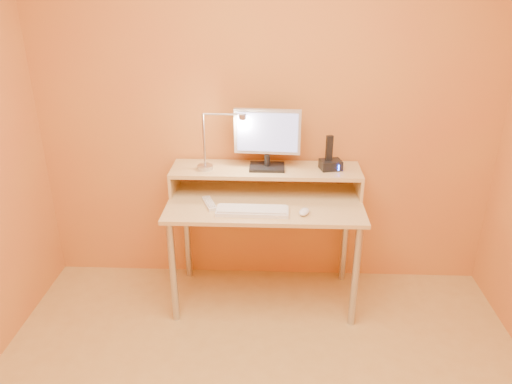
{
  "coord_description": "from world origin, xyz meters",
  "views": [
    {
      "loc": [
        0.06,
        -1.58,
        2.01
      ],
      "look_at": [
        -0.05,
        1.13,
        0.8
      ],
      "focal_mm": 34.6,
      "sensor_mm": 36.0,
      "label": 1
    }
  ],
  "objects_px": {
    "lamp_base": "(205,167)",
    "mouse": "(304,212)",
    "monitor_panel": "(267,132)",
    "remote_control": "(209,203)",
    "phone_dock": "(331,165)",
    "keyboard": "(252,211)"
  },
  "relations": [
    {
      "from": "phone_dock",
      "to": "keyboard",
      "type": "relative_size",
      "value": 0.31
    },
    {
      "from": "lamp_base",
      "to": "mouse",
      "type": "bearing_deg",
      "value": -25.39
    },
    {
      "from": "phone_dock",
      "to": "monitor_panel",
      "type": "bearing_deg",
      "value": 165.32
    },
    {
      "from": "keyboard",
      "to": "remote_control",
      "type": "xyz_separation_m",
      "value": [
        -0.27,
        0.1,
        -0.0
      ]
    },
    {
      "from": "keyboard",
      "to": "mouse",
      "type": "relative_size",
      "value": 4.36
    },
    {
      "from": "monitor_panel",
      "to": "mouse",
      "type": "xyz_separation_m",
      "value": [
        0.23,
        -0.33,
        -0.38
      ]
    },
    {
      "from": "mouse",
      "to": "remote_control",
      "type": "relative_size",
      "value": 0.52
    },
    {
      "from": "monitor_panel",
      "to": "remote_control",
      "type": "distance_m",
      "value": 0.57
    },
    {
      "from": "monitor_panel",
      "to": "remote_control",
      "type": "xyz_separation_m",
      "value": [
        -0.35,
        -0.23,
        -0.39
      ]
    },
    {
      "from": "monitor_panel",
      "to": "mouse",
      "type": "height_order",
      "value": "monitor_panel"
    },
    {
      "from": "lamp_base",
      "to": "keyboard",
      "type": "xyz_separation_m",
      "value": [
        0.31,
        -0.29,
        -0.16
      ]
    },
    {
      "from": "phone_dock",
      "to": "remote_control",
      "type": "height_order",
      "value": "phone_dock"
    },
    {
      "from": "phone_dock",
      "to": "keyboard",
      "type": "distance_m",
      "value": 0.6
    },
    {
      "from": "keyboard",
      "to": "mouse",
      "type": "xyz_separation_m",
      "value": [
        0.3,
        -0.0,
        0.01
      ]
    },
    {
      "from": "monitor_panel",
      "to": "phone_dock",
      "type": "height_order",
      "value": "monitor_panel"
    },
    {
      "from": "phone_dock",
      "to": "lamp_base",
      "type": "bearing_deg",
      "value": 168.94
    },
    {
      "from": "lamp_base",
      "to": "mouse",
      "type": "xyz_separation_m",
      "value": [
        0.61,
        -0.29,
        -0.16
      ]
    },
    {
      "from": "monitor_panel",
      "to": "phone_dock",
      "type": "bearing_deg",
      "value": 2.47
    },
    {
      "from": "remote_control",
      "to": "mouse",
      "type": "bearing_deg",
      "value": -31.55
    },
    {
      "from": "phone_dock",
      "to": "mouse",
      "type": "height_order",
      "value": "phone_dock"
    },
    {
      "from": "mouse",
      "to": "lamp_base",
      "type": "bearing_deg",
      "value": 174.65
    },
    {
      "from": "lamp_base",
      "to": "phone_dock",
      "type": "bearing_deg",
      "value": 2.18
    }
  ]
}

